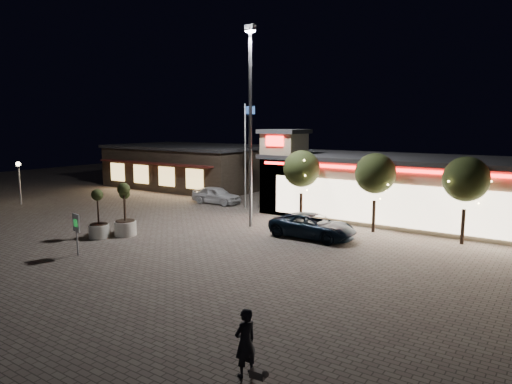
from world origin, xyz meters
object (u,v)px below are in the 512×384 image
Objects in this scene: white_sedan at (216,195)px; pedestrian at (245,342)px; planter_mid at (99,223)px; pickup_truck at (313,226)px; planter_left at (126,219)px; valet_sign at (76,226)px.

pedestrian is at bearing -141.46° from white_sedan.
white_sedan is 12.64m from planter_mid.
planter_left reaches higher than pickup_truck.
white_sedan is 1.48× the size of planter_mid.
valet_sign reaches higher than pickup_truck.
white_sedan is at bearing 64.49° from pickup_truck.
valet_sign is (-13.31, 4.17, 0.56)m from pedestrian.
pickup_truck is 1.19× the size of white_sedan.
planter_mid reaches higher than white_sedan.
white_sedan is 25.93m from pedestrian.
white_sedan is 2.30× the size of pedestrian.
pickup_truck is at bearing 34.24° from planter_mid.
valet_sign is at bearing -91.79° from pedestrian.
planter_left is at bearing 79.43° from planter_mid.
pickup_truck is 14.92m from pedestrian.
pickup_truck is 1.86× the size of planter_left.
planter_left is (1.89, -10.86, 0.12)m from white_sedan.
planter_left is at bearing -104.32° from pedestrian.
valet_sign reaches higher than white_sedan.
white_sedan is at bearing -123.39° from pedestrian.
planter_left is 4.93m from valet_sign.
valet_sign is at bearing -168.92° from white_sedan.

